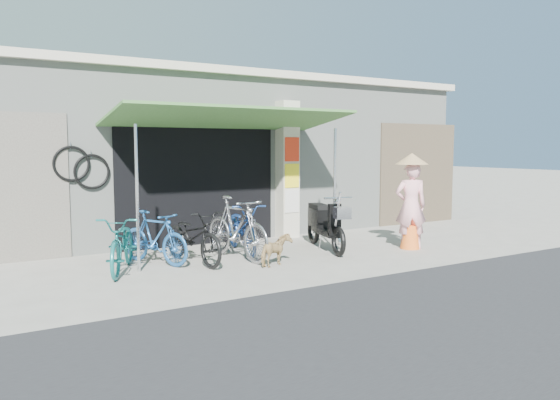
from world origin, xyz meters
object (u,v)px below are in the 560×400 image
bike_black (193,236)px  street_dog (276,250)px  bike_navy (242,228)px  moped (324,224)px  bike_teal (123,243)px  nun (411,202)px  bike_silver (236,228)px  bike_blue (155,238)px

bike_black → street_dog: size_ratio=2.80×
bike_navy → moped: 1.62m
bike_teal → moped: size_ratio=0.92×
bike_black → street_dog: bearing=-48.9°
street_dog → nun: nun is taller
bike_black → nun: (4.18, -0.94, 0.46)m
bike_black → bike_silver: (0.80, -0.06, 0.10)m
bike_navy → street_dog: bike_navy is taller
bike_black → bike_navy: 1.24m
bike_black → bike_silver: 0.81m
bike_navy → moped: size_ratio=0.95×
bike_silver → nun: nun is taller
bike_teal → bike_silver: (2.01, -0.02, 0.10)m
bike_blue → bike_navy: bearing=-20.2°
bike_navy → bike_silver: bearing=-115.1°
bike_black → bike_silver: size_ratio=0.94×
street_dog → moped: bearing=-86.9°
moped → nun: 1.75m
bike_black → moped: (2.68, -0.13, 0.03)m
bike_blue → street_dog: bearing=-61.1°
nun → moped: bearing=-0.3°
bike_teal → street_dog: 2.49m
bike_teal → street_dog: size_ratio=2.78×
bike_silver → nun: (3.38, -0.88, 0.36)m
bike_navy → bike_black: bearing=-148.3°
bike_teal → moped: 3.90m
bike_black → nun: 4.31m
bike_black → nun: bearing=-20.9°
bike_black → bike_teal: bearing=173.7°
bike_blue → moped: bearing=-32.4°
bike_blue → street_dog: 2.09m
bike_teal → bike_black: (1.22, 0.04, 0.00)m
bike_teal → bike_navy: bike_navy is taller
bike_black → bike_silver: bearing=-12.6°
moped → nun: nun is taller
bike_teal → bike_blue: bearing=51.7°
moped → bike_navy: bearing=175.0°
moped → nun: bearing=-13.0°
bike_silver → street_dog: size_ratio=2.97×
street_dog → nun: (3.09, 0.01, 0.66)m
bike_silver → moped: (1.88, -0.07, -0.07)m
bike_navy → street_dog: (-0.07, -1.37, -0.21)m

